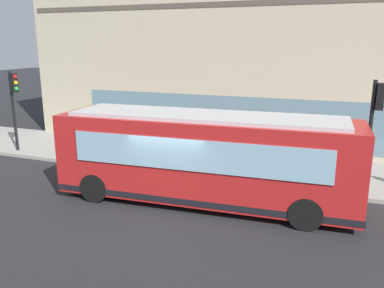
% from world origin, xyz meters
% --- Properties ---
extents(ground, '(120.00, 120.00, 0.00)m').
position_xyz_m(ground, '(0.00, 0.00, 0.00)').
color(ground, '#262628').
extents(sidewalk_curb, '(4.74, 40.00, 0.15)m').
position_xyz_m(sidewalk_curb, '(4.97, 0.00, 0.07)').
color(sidewalk_curb, '#9E9991').
rests_on(sidewalk_curb, ground).
extents(building_corner, '(7.36, 23.51, 12.90)m').
position_xyz_m(building_corner, '(11.00, 0.00, 6.44)').
color(building_corner, beige).
rests_on(building_corner, ground).
extents(city_bus_nearside, '(3.08, 10.16, 3.07)m').
position_xyz_m(city_bus_nearside, '(0.67, -0.81, 1.55)').
color(city_bus_nearside, red).
rests_on(city_bus_nearside, ground).
extents(traffic_light_near_corner, '(0.32, 0.49, 3.99)m').
position_xyz_m(traffic_light_near_corner, '(3.14, -6.09, 2.93)').
color(traffic_light_near_corner, black).
rests_on(traffic_light_near_corner, sidewalk_curb).
extents(traffic_light_down_block, '(0.32, 0.49, 3.89)m').
position_xyz_m(traffic_light_down_block, '(3.26, 9.81, 2.86)').
color(traffic_light_down_block, black).
rests_on(traffic_light_down_block, sidewalk_curb).
extents(fire_hydrant, '(0.35, 0.35, 0.74)m').
position_xyz_m(fire_hydrant, '(3.93, -0.82, 0.51)').
color(fire_hydrant, yellow).
rests_on(fire_hydrant, sidewalk_curb).
extents(pedestrian_near_building_entrance, '(0.32, 0.32, 1.62)m').
position_xyz_m(pedestrian_near_building_entrance, '(6.66, 7.34, 1.07)').
color(pedestrian_near_building_entrance, black).
rests_on(pedestrian_near_building_entrance, sidewalk_curb).
extents(newspaper_vending_box, '(0.44, 0.42, 0.90)m').
position_xyz_m(newspaper_vending_box, '(6.38, 4.25, 0.60)').
color(newspaper_vending_box, '#197233').
rests_on(newspaper_vending_box, sidewalk_curb).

